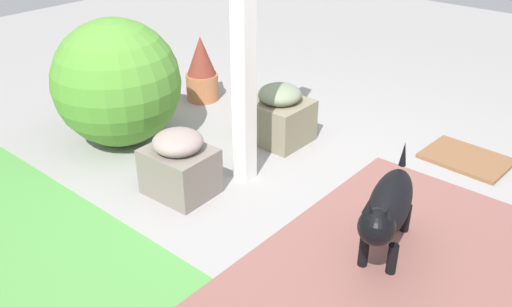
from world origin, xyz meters
TOP-DOWN VIEW (x-y plane):
  - ground_plane at (0.00, 0.00)m, footprint 12.00×12.00m
  - brick_path at (-1.17, 0.43)m, footprint 1.80×2.40m
  - porch_pillar at (0.33, 0.07)m, footprint 0.12×0.12m
  - stone_planter_nearest at (0.51, -0.54)m, footprint 0.45×0.43m
  - stone_planter_mid at (0.53, 0.51)m, footprint 0.46×0.39m
  - round_shrub at (1.46, 0.28)m, footprint 0.99×0.99m
  - terracotta_pot_spiky at (1.59, -0.74)m, footprint 0.30×0.30m
  - dog at (-0.85, 0.22)m, footprint 0.42×0.83m
  - doormat at (-0.79, -1.20)m, footprint 0.63×0.48m

SIDE VIEW (x-z plane):
  - ground_plane at x=0.00m, z-range 0.00..0.00m
  - brick_path at x=-1.17m, z-range 0.00..0.02m
  - doormat at x=-0.79m, z-range 0.00..0.03m
  - stone_planter_mid at x=0.53m, z-range -0.01..0.45m
  - stone_planter_nearest at x=0.51m, z-range -0.02..0.46m
  - terracotta_pot_spiky at x=1.59m, z-range -0.02..0.59m
  - dog at x=-0.85m, z-range 0.05..0.62m
  - round_shrub at x=1.46m, z-range 0.00..0.99m
  - porch_pillar at x=0.33m, z-range 0.00..2.15m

